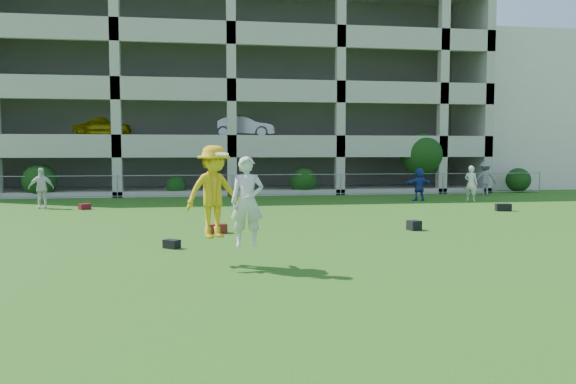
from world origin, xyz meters
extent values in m
plane|color=#235114|center=(0.00, 0.00, 0.00)|extent=(100.00, 100.00, 0.00)
cube|color=beige|center=(23.00, 28.00, 5.00)|extent=(16.00, 14.00, 10.00)
imported|color=silver|center=(-8.38, 13.86, 0.87)|extent=(1.06, 0.54, 1.74)
imported|color=navy|center=(8.94, 14.95, 0.81)|extent=(1.55, 0.67, 1.62)
imported|color=silver|center=(11.36, 14.35, 0.87)|extent=(0.74, 0.74, 1.73)
imported|color=gray|center=(13.83, 17.62, 0.93)|extent=(1.33, 0.96, 1.86)
cube|color=#511B0D|center=(-1.16, 5.51, 0.14)|extent=(0.60, 0.40, 0.28)
cube|color=black|center=(-2.37, 3.06, 0.11)|extent=(0.47, 0.45, 0.22)
cube|color=black|center=(4.90, 5.23, 0.15)|extent=(0.43, 0.43, 0.30)
cube|color=black|center=(10.56, 9.95, 0.15)|extent=(0.65, 0.41, 0.30)
cube|color=#520E0E|center=(-6.49, 13.16, 0.12)|extent=(0.52, 0.50, 0.24)
cube|color=#153814|center=(0.02, 11.91, 0.12)|extent=(0.55, 0.39, 0.25)
imported|color=gold|center=(-1.34, 0.82, 1.59)|extent=(1.47, 1.20, 1.98)
imported|color=silver|center=(-0.68, 0.14, 1.43)|extent=(0.70, 0.48, 1.84)
cylinder|color=white|center=(-1.18, 0.35, 2.39)|extent=(0.27, 0.27, 0.09)
cube|color=#9E998C|center=(0.00, 32.75, 6.00)|extent=(30.00, 0.50, 12.00)
cube|color=#9E998C|center=(14.75, 26.00, 6.00)|extent=(0.50, 14.00, 12.00)
cube|color=#9E998C|center=(0.00, 26.00, 11.85)|extent=(30.00, 14.00, 0.30)
cube|color=#9E998C|center=(0.00, 26.00, 0.15)|extent=(30.00, 14.00, 0.30)
cube|color=#9E998C|center=(0.00, 26.00, 3.15)|extent=(30.00, 14.00, 0.30)
cube|color=#9E998C|center=(0.00, 26.00, 6.15)|extent=(30.00, 14.00, 0.30)
cube|color=#9E998C|center=(0.00, 26.00, 9.15)|extent=(30.00, 14.00, 0.30)
cube|color=#9E998C|center=(0.00, 19.15, 2.55)|extent=(30.00, 0.30, 0.90)
cube|color=#9E998C|center=(0.00, 19.15, 5.55)|extent=(30.00, 0.30, 0.90)
cube|color=#9E998C|center=(0.00, 19.15, 8.55)|extent=(30.00, 0.30, 0.90)
cube|color=#9E998C|center=(-6.00, 19.25, 6.00)|extent=(0.50, 0.50, 12.00)
cube|color=#9E998C|center=(0.00, 19.25, 6.00)|extent=(0.50, 0.50, 12.00)
cube|color=#9E998C|center=(6.00, 19.25, 6.00)|extent=(0.50, 0.50, 12.00)
cube|color=#9E998C|center=(12.00, 19.25, 6.00)|extent=(0.50, 0.50, 12.00)
cube|color=#605E59|center=(0.00, 28.00, 6.00)|extent=(29.00, 9.00, 11.60)
imported|color=yellow|center=(-7.60, 24.00, 3.96)|extent=(4.07, 2.13, 1.32)
imported|color=#AEB1B5|center=(0.98, 24.00, 3.96)|extent=(4.14, 1.85, 1.32)
cylinder|color=gray|center=(-6.00, 19.00, 0.60)|extent=(0.06, 0.06, 1.20)
cylinder|color=gray|center=(0.00, 19.00, 0.60)|extent=(0.06, 0.06, 1.20)
cylinder|color=gray|center=(6.00, 19.00, 0.60)|extent=(0.06, 0.06, 1.20)
cylinder|color=gray|center=(12.00, 19.00, 0.60)|extent=(0.06, 0.06, 1.20)
cylinder|color=gray|center=(18.00, 19.00, 0.60)|extent=(0.06, 0.06, 1.20)
cylinder|color=gray|center=(0.00, 19.00, 1.15)|extent=(36.00, 0.04, 0.04)
cylinder|color=gray|center=(0.00, 19.00, 0.08)|extent=(36.00, 0.04, 0.04)
sphere|color=#163D11|center=(-10.00, 19.60, 0.88)|extent=(1.76, 1.76, 1.76)
sphere|color=#163D11|center=(-3.00, 19.60, 0.55)|extent=(1.10, 1.10, 1.10)
sphere|color=#163D11|center=(4.00, 19.60, 0.77)|extent=(1.54, 1.54, 1.54)
cylinder|color=#382314|center=(11.00, 19.80, 0.98)|extent=(0.16, 0.16, 1.96)
sphere|color=#163D11|center=(11.00, 19.80, 2.24)|extent=(2.52, 2.52, 2.52)
sphere|color=#163D11|center=(17.00, 19.60, 0.72)|extent=(1.43, 1.43, 1.43)
camera|label=1|loc=(-1.58, -11.25, 2.47)|focal=35.00mm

